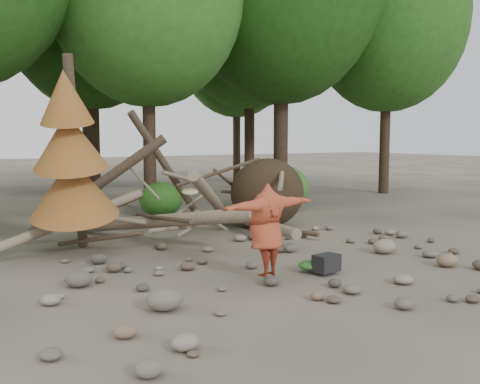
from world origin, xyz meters
TOP-DOWN VIEW (x-y plane):
  - ground at (0.00, 0.00)m, footprint 120.00×120.00m
  - deadfall_pile at (2.02, 4.24)m, footprint 8.55×5.24m
  - dead_conifer at (-3.12, 3.37)m, footprint 2.06×2.16m
  - bush_mid at (0.80, 7.80)m, footprint 1.40×1.40m
  - bush_right at (5.00, 7.00)m, footprint 2.00×2.00m
  - frisbee_thrower at (-0.63, -0.41)m, footprint 2.58×0.88m
  - backpack at (0.55, -0.69)m, footprint 0.52×0.39m
  - cloth_green at (0.39, -0.41)m, footprint 0.49×0.41m
  - cloth_orange at (0.67, -0.34)m, footprint 0.27×0.22m
  - boulder_front_left at (-2.89, -1.04)m, footprint 0.57×0.51m
  - boulder_front_right at (3.00, -1.47)m, footprint 0.44×0.40m
  - boulder_mid_right at (2.85, 0.05)m, footprint 0.53×0.47m
  - boulder_mid_left at (-3.65, 0.88)m, footprint 0.47×0.42m

SIDE VIEW (x-z plane):
  - ground at x=0.00m, z-range 0.00..0.00m
  - cloth_orange at x=0.67m, z-range 0.00..0.10m
  - cloth_green at x=0.39m, z-range 0.00..0.18m
  - boulder_front_right at x=3.00m, z-range 0.00..0.27m
  - boulder_mid_left at x=-3.65m, z-range 0.00..0.28m
  - boulder_mid_right at x=2.85m, z-range 0.00..0.32m
  - backpack at x=0.55m, z-range 0.00..0.32m
  - boulder_front_left at x=-2.89m, z-range 0.00..0.34m
  - bush_mid at x=0.80m, z-range 0.00..1.12m
  - bush_right at x=5.00m, z-range 0.00..1.60m
  - frisbee_thrower at x=-0.63m, z-range 0.08..1.76m
  - deadfall_pile at x=2.02m, z-range -0.70..2.60m
  - dead_conifer at x=-3.12m, z-range -0.06..4.29m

